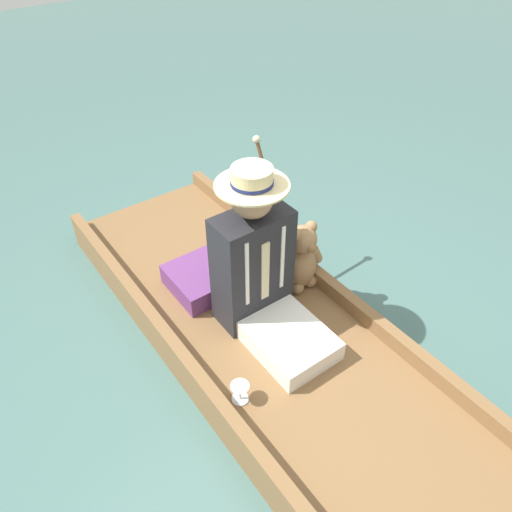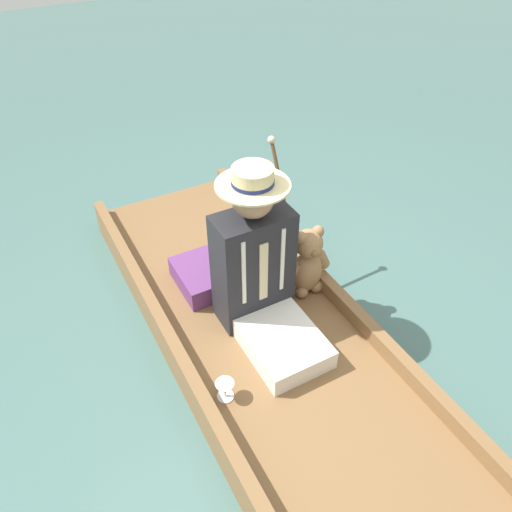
% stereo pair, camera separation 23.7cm
% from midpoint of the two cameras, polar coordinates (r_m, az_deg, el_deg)
% --- Properties ---
extents(ground_plane, '(16.00, 16.00, 0.00)m').
position_cam_midpoint_polar(ground_plane, '(2.66, -0.64, -11.48)').
color(ground_plane, '#476B66').
extents(punt_boat, '(0.96, 3.02, 0.24)m').
position_cam_midpoint_polar(punt_boat, '(2.59, -0.65, -10.34)').
color(punt_boat, brown).
rests_on(punt_boat, ground_plane).
extents(seat_cushion, '(0.50, 0.35, 0.12)m').
position_cam_midpoint_polar(seat_cushion, '(2.82, -7.18, -2.05)').
color(seat_cushion, '#6B3875').
rests_on(seat_cushion, punt_boat).
extents(seated_person, '(0.38, 0.68, 0.87)m').
position_cam_midpoint_polar(seated_person, '(2.40, -2.34, -1.95)').
color(seated_person, white).
rests_on(seated_person, punt_boat).
extents(teddy_bear, '(0.29, 0.17, 0.42)m').
position_cam_midpoint_polar(teddy_bear, '(2.68, 2.74, -0.42)').
color(teddy_bear, '#9E754C').
rests_on(teddy_bear, punt_boat).
extents(wine_glass, '(0.09, 0.09, 0.10)m').
position_cam_midpoint_polar(wine_glass, '(2.27, -4.95, -15.15)').
color(wine_glass, silver).
rests_on(wine_glass, punt_boat).
extents(walking_cane, '(0.04, 0.39, 0.73)m').
position_cam_midpoint_polar(walking_cane, '(2.76, -0.70, 6.90)').
color(walking_cane, brown).
rests_on(walking_cane, punt_boat).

